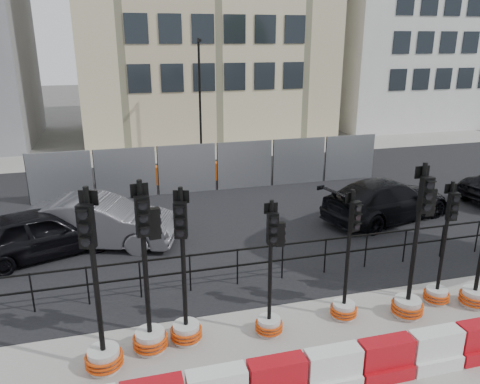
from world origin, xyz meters
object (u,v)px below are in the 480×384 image
object	(u,v)px
traffic_signal_d	(270,304)
traffic_signal_h	(478,279)
car_a	(41,233)
traffic_signal_a	(101,336)
car_c	(387,200)

from	to	relation	value
traffic_signal_d	traffic_signal_h	xyz separation A→B (m)	(4.97, -0.23, -0.01)
traffic_signal_h	car_a	xyz separation A→B (m)	(-10.07, 5.54, 0.01)
traffic_signal_a	car_a	distance (m)	5.83
traffic_signal_d	car_c	world-z (taller)	traffic_signal_d
car_a	traffic_signal_h	bearing A→B (deg)	-137.68
traffic_signal_a	traffic_signal_d	distance (m)	3.39
traffic_signal_a	car_a	size ratio (longest dim) A/B	0.80
car_a	traffic_signal_d	bearing A→B (deg)	-155.05
traffic_signal_h	car_a	size ratio (longest dim) A/B	0.75
traffic_signal_a	traffic_signal_h	bearing A→B (deg)	20.11
traffic_signal_d	car_c	size ratio (longest dim) A/B	0.57
traffic_signal_a	car_c	bearing A→B (deg)	50.34
traffic_signal_a	traffic_signal_h	xyz separation A→B (m)	(8.35, 0.03, -0.05)
car_a	car_c	size ratio (longest dim) A/B	0.86
traffic_signal_d	traffic_signal_a	bearing A→B (deg)	-171.53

